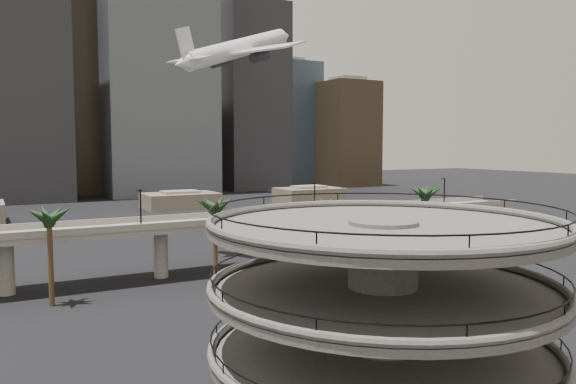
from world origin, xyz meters
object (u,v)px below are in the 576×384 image
airborne_jet (238,49)px  car_a (348,354)px  parking_ramp (382,320)px  overpass (225,227)px  car_c (510,320)px  car_b (421,304)px

airborne_jet → car_a: size_ratio=7.00×
parking_ramp → overpass: (13.00, 59.00, -2.50)m
overpass → car_a: (-4.72, -43.21, -6.55)m
overpass → car_a: overpass is taller
parking_ramp → car_a: bearing=62.3°
parking_ramp → airborne_jet: (22.71, 75.80, 29.97)m
parking_ramp → airborne_jet: bearing=73.3°
airborne_jet → car_c: bearing=-106.1°
parking_ramp → overpass: 60.46m
car_b → car_a: bearing=112.1°
car_c → car_a: bearing=92.9°
airborne_jet → car_c: 71.95m
car_a → airborne_jet: bearing=-10.5°
parking_ramp → car_a: (8.28, 15.78, -9.05)m
car_a → car_c: 22.81m
overpass → airborne_jet: airborne_jet is taller
car_a → car_b: bearing=-57.9°
car_a → car_b: car_a is taller
car_c → airborne_jet: bearing=10.3°
car_c → parking_ramp: bearing=119.6°
parking_ramp → car_b: bearing=44.4°
parking_ramp → car_b: 38.15m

